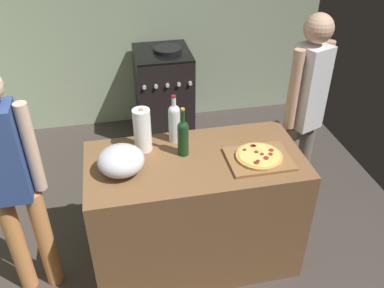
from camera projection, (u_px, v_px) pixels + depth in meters
name	position (u px, v px, depth m)	size (l,w,h in m)	color
ground_plane	(161.00, 200.00, 3.67)	(4.01, 3.52, 0.02)	#3F3833
kitchen_wall_rear	(135.00, 4.00, 4.17)	(4.01, 0.10, 2.60)	#99A889
counter	(195.00, 211.00, 2.89)	(1.40, 0.70, 0.89)	brown
cutting_board	(259.00, 159.00, 2.63)	(0.40, 0.32, 0.02)	olive
pizza	(259.00, 156.00, 2.62)	(0.30, 0.30, 0.03)	tan
mixing_bowl	(121.00, 161.00, 2.48)	(0.29, 0.29, 0.17)	#B2B2B7
paper_towel_roll	(142.00, 130.00, 2.66)	(0.11, 0.11, 0.30)	white
wine_bottle_amber	(183.00, 136.00, 2.62)	(0.07, 0.07, 0.34)	#143819
wine_bottle_clear	(174.00, 121.00, 2.74)	(0.08, 0.08, 0.34)	silver
stove	(164.00, 94.00, 4.34)	(0.55, 0.63, 0.98)	black
person_in_stripes	(12.00, 179.00, 2.42)	(0.37, 0.20, 1.62)	#D88C4C
person_in_red	(305.00, 110.00, 3.05)	(0.35, 0.26, 1.67)	slate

